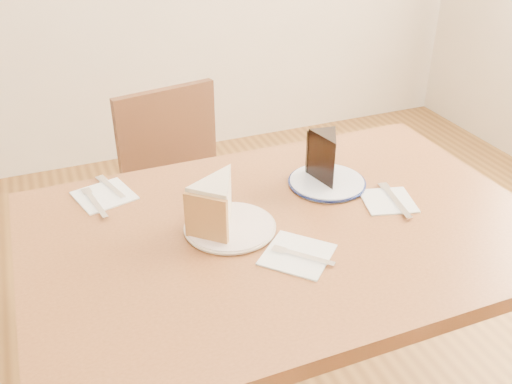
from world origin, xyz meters
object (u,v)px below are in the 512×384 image
object	(u,v)px
plate_navy	(327,182)
chocolate_cake	(327,161)
table	(285,259)
plate_cream	(230,227)
chair_far	(189,205)
carrot_cake	(220,202)

from	to	relation	value
plate_navy	chocolate_cake	world-z (taller)	chocolate_cake
table	plate_navy	size ratio (longest dim) A/B	6.15
table	plate_cream	xyz separation A→B (m)	(-0.13, 0.03, 0.10)
chair_far	carrot_cake	world-z (taller)	carrot_cake
plate_cream	carrot_cake	bearing A→B (deg)	125.57
plate_navy	chocolate_cake	xyz separation A→B (m)	(-0.00, 0.00, 0.06)
carrot_cake	chair_far	bearing A→B (deg)	125.77
table	chair_far	world-z (taller)	chair_far
chair_far	chocolate_cake	size ratio (longest dim) A/B	7.24
table	carrot_cake	distance (m)	0.22
chair_far	carrot_cake	xyz separation A→B (m)	(-0.07, -0.56, 0.34)
table	chair_far	distance (m)	0.64
carrot_cake	chocolate_cake	distance (m)	0.33
carrot_cake	table	bearing A→B (deg)	21.59
table	carrot_cake	bearing A→B (deg)	158.83
plate_cream	chair_far	bearing A→B (deg)	84.82
carrot_cake	plate_navy	bearing A→B (deg)	56.62
chair_far	carrot_cake	bearing A→B (deg)	72.36
table	chocolate_cake	xyz separation A→B (m)	(0.18, 0.14, 0.17)
table	chocolate_cake	distance (m)	0.28
chair_far	plate_navy	xyz separation A→B (m)	(0.26, -0.48, 0.29)
plate_navy	carrot_cake	distance (m)	0.34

